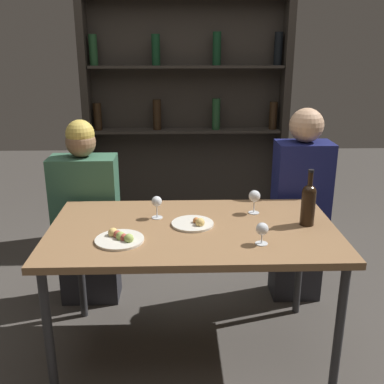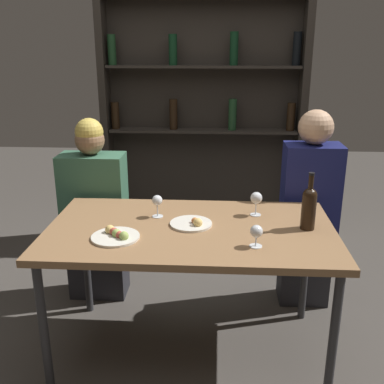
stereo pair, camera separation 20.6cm
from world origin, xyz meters
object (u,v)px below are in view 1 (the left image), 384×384
object	(u,v)px
wine_bottle	(308,202)
wine_glass_1	(157,203)
food_plate_0	(120,238)
food_plate_1	(195,223)
wine_glass_2	(262,230)
seated_person_left	(87,219)
wine_glass_0	(254,197)
seated_person_right	(300,211)

from	to	relation	value
wine_bottle	wine_glass_1	distance (m)	0.79
food_plate_0	food_plate_1	bearing A→B (deg)	26.54
wine_bottle	wine_glass_2	distance (m)	0.36
food_plate_0	seated_person_left	distance (m)	0.82
food_plate_1	wine_bottle	bearing A→B (deg)	-1.02
food_plate_0	food_plate_1	world-z (taller)	same
wine_bottle	food_plate_1	size ratio (longest dim) A/B	1.35
wine_glass_0	seated_person_left	bearing A→B (deg)	159.20
seated_person_left	seated_person_right	bearing A→B (deg)	0.00
wine_bottle	food_plate_1	xyz separation A→B (m)	(-0.59, 0.01, -0.11)
seated_person_left	seated_person_right	size ratio (longest dim) A/B	0.95
seated_person_right	seated_person_left	bearing A→B (deg)	-180.00
seated_person_left	wine_bottle	bearing A→B (deg)	-23.91
wine_bottle	wine_glass_0	size ratio (longest dim) A/B	2.24
wine_glass_0	wine_glass_1	world-z (taller)	wine_glass_0
wine_glass_2	food_plate_0	world-z (taller)	wine_glass_2
wine_glass_2	food_plate_1	bearing A→B (deg)	142.03
food_plate_1	seated_person_right	xyz separation A→B (m)	(0.71, 0.55, -0.15)
wine_bottle	seated_person_left	size ratio (longest dim) A/B	0.24
wine_glass_1	seated_person_left	bearing A→B (deg)	137.22
wine_glass_1	seated_person_left	size ratio (longest dim) A/B	0.10
wine_glass_2	food_plate_1	world-z (taller)	wine_glass_2
food_plate_0	seated_person_right	xyz separation A→B (m)	(1.07, 0.73, -0.15)
wine_glass_1	wine_bottle	bearing A→B (deg)	-8.57
wine_glass_1	wine_glass_2	world-z (taller)	wine_glass_1
food_plate_0	seated_person_right	world-z (taller)	seated_person_right
food_plate_1	seated_person_right	bearing A→B (deg)	37.89
wine_glass_2	food_plate_1	xyz separation A→B (m)	(-0.31, 0.24, -0.06)
wine_bottle	wine_glass_2	size ratio (longest dim) A/B	2.77
wine_bottle	food_plate_1	world-z (taller)	wine_bottle
wine_glass_0	seated_person_right	xyz separation A→B (m)	(0.37, 0.38, -0.23)
wine_glass_0	wine_glass_1	bearing A→B (deg)	-174.00
food_plate_1	seated_person_left	xyz separation A→B (m)	(-0.68, 0.55, -0.19)
wine_glass_1	seated_person_right	distance (m)	1.03
food_plate_0	seated_person_left	bearing A→B (deg)	113.00
wine_glass_0	wine_glass_2	distance (m)	0.41
wine_glass_2	seated_person_right	size ratio (longest dim) A/B	0.08
wine_glass_0	wine_glass_2	bearing A→B (deg)	-94.11
wine_glass_0	seated_person_right	size ratio (longest dim) A/B	0.10
wine_glass_0	wine_glass_1	distance (m)	0.54
wine_glass_2	seated_person_right	bearing A→B (deg)	63.20
wine_glass_2	food_plate_0	size ratio (longest dim) A/B	0.46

